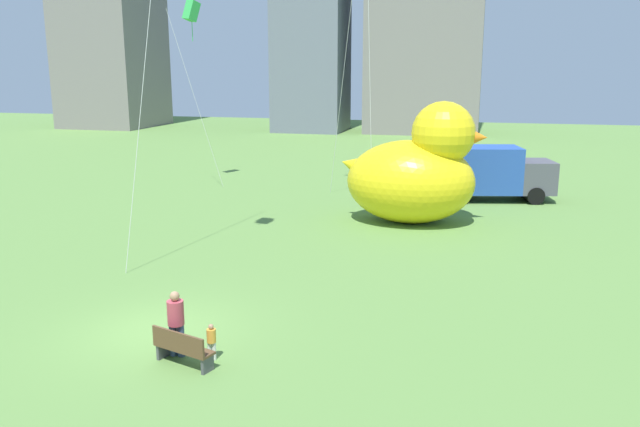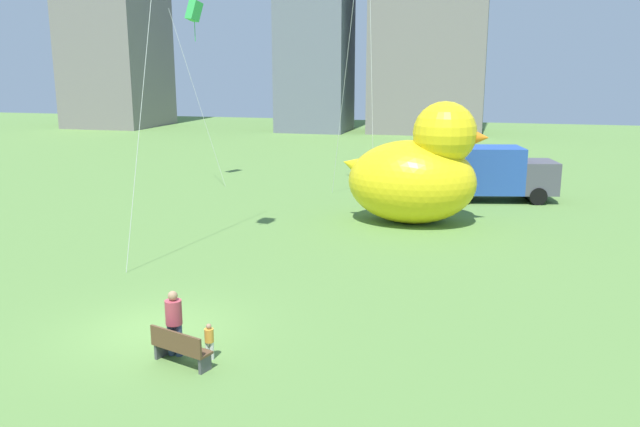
{
  "view_description": "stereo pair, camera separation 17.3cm",
  "coord_description": "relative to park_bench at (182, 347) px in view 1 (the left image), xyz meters",
  "views": [
    {
      "loc": [
        8.15,
        -14.69,
        6.97
      ],
      "look_at": [
        2.95,
        6.18,
        2.03
      ],
      "focal_mm": 36.11,
      "sensor_mm": 36.0,
      "label": 1
    },
    {
      "loc": [
        8.31,
        -14.65,
        6.97
      ],
      "look_at": [
        2.95,
        6.18,
        2.03
      ],
      "focal_mm": 36.11,
      "sensor_mm": 36.0,
      "label": 2
    }
  ],
  "objects": [
    {
      "name": "ground_plane",
      "position": [
        -1.56,
        1.78,
        -0.47
      ],
      "size": [
        140.0,
        140.0,
        0.0
      ],
      "primitive_type": "plane",
      "color": "#5C863F"
    },
    {
      "name": "park_bench",
      "position": [
        0.0,
        0.0,
        0.0
      ],
      "size": [
        1.66,
        0.92,
        0.9
      ],
      "color": "brown",
      "rests_on": "ground"
    },
    {
      "name": "person_adult",
      "position": [
        -0.37,
        0.49,
        0.45
      ],
      "size": [
        0.41,
        0.41,
        1.67
      ],
      "color": "#38476B",
      "rests_on": "ground"
    },
    {
      "name": "person_child",
      "position": [
        0.54,
        0.5,
        0.03
      ],
      "size": [
        0.22,
        0.22,
        0.92
      ],
      "color": "silver",
      "rests_on": "ground"
    },
    {
      "name": "giant_inflatable_duck",
      "position": [
        3.87,
        15.85,
        1.86
      ],
      "size": [
        6.63,
        4.25,
        5.49
      ],
      "color": "yellow",
      "rests_on": "ground"
    },
    {
      "name": "box_truck",
      "position": [
        7.12,
        21.82,
        0.98
      ],
      "size": [
        6.64,
        3.59,
        2.85
      ],
      "color": "#264CA5",
      "rests_on": "ground"
    },
    {
      "name": "kite_green",
      "position": [
        -9.9,
        22.74,
        9.54
      ],
      "size": [
        2.53,
        2.38,
        10.72
      ],
      "color": "silver",
      "rests_on": "ground"
    }
  ]
}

